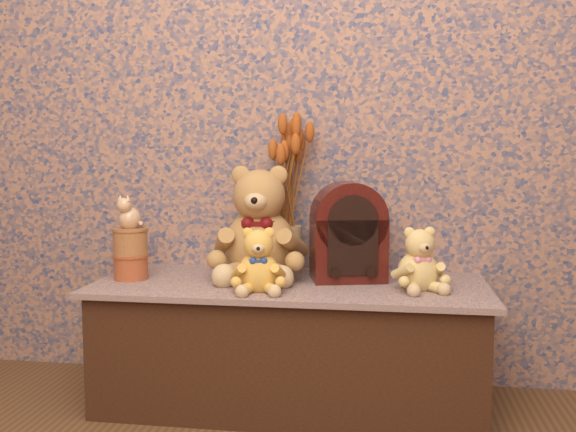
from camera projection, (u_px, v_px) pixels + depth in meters
name	position (u px, v px, depth m)	size (l,w,h in m)	color
display_shelf	(290.00, 343.00, 2.27)	(1.37, 0.58, 0.44)	navy
teddy_large	(260.00, 218.00, 2.32)	(0.35, 0.41, 0.44)	#AE7A43
teddy_medium	(259.00, 257.00, 2.10)	(0.18, 0.21, 0.23)	gold
teddy_small	(418.00, 256.00, 2.12)	(0.18, 0.21, 0.23)	#D4BB64
cathedral_radio	(348.00, 231.00, 2.27)	(0.26, 0.18, 0.35)	#3D100B
ceramic_vase	(288.00, 249.00, 2.42)	(0.11, 0.11, 0.18)	tan
dried_stalks	(288.00, 176.00, 2.39)	(0.20, 0.20, 0.38)	#AC4E1B
biscuit_tin_lower	(131.00, 267.00, 2.30)	(0.12, 0.12, 0.09)	#C27539
biscuit_tin_upper	(130.00, 242.00, 2.29)	(0.12, 0.12, 0.10)	tan
cat_figurine	(130.00, 211.00, 2.28)	(0.09, 0.10, 0.13)	silver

